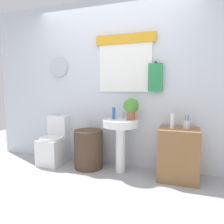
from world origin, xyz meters
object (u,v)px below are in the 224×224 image
at_px(toilet, 55,145).
at_px(soap_bottle, 114,113).
at_px(potted_plant, 131,107).
at_px(lotion_bottle, 172,121).
at_px(toothbrush_cup, 187,125).
at_px(wooden_cabinet, 178,154).
at_px(pedestal_sink, 121,132).
at_px(laundry_hamper, 89,149).

xyz_separation_m(toilet, soap_bottle, (1.03, 0.02, 0.57)).
distance_m(toilet, soap_bottle, 1.18).
height_order(potted_plant, lotion_bottle, potted_plant).
bearing_deg(toilet, lotion_bottle, -2.25).
distance_m(soap_bottle, lotion_bottle, 0.85).
height_order(lotion_bottle, toothbrush_cup, lotion_bottle).
bearing_deg(toilet, toothbrush_cup, -0.38).
xyz_separation_m(potted_plant, lotion_bottle, (0.58, -0.10, -0.16)).
bearing_deg(toothbrush_cup, lotion_bottle, -161.77).
distance_m(wooden_cabinet, potted_plant, 0.91).
xyz_separation_m(soap_bottle, potted_plant, (0.26, 0.01, 0.10)).
bearing_deg(toilet, soap_bottle, 0.90).
xyz_separation_m(toilet, pedestal_sink, (1.15, -0.03, 0.29)).
relative_size(wooden_cabinet, potted_plant, 2.22).
bearing_deg(pedestal_sink, soap_bottle, 157.38).
xyz_separation_m(laundry_hamper, potted_plant, (0.66, 0.06, 0.67)).
height_order(toilet, pedestal_sink, toilet).
height_order(wooden_cabinet, toothbrush_cup, toothbrush_cup).
distance_m(toilet, lotion_bottle, 1.94).
distance_m(toilet, toothbrush_cup, 2.11).
height_order(pedestal_sink, potted_plant, potted_plant).
xyz_separation_m(laundry_hamper, wooden_cabinet, (1.33, 0.00, 0.06)).
bearing_deg(laundry_hamper, toothbrush_cup, 0.81).
height_order(toilet, laundry_hamper, toilet).
relative_size(wooden_cabinet, soap_bottle, 4.05).
bearing_deg(pedestal_sink, potted_plant, 23.20).
bearing_deg(toothbrush_cup, laundry_hamper, -179.19).
height_order(soap_bottle, toothbrush_cup, soap_bottle).
height_order(toilet, wooden_cabinet, toilet).
distance_m(laundry_hamper, wooden_cabinet, 1.33).
height_order(wooden_cabinet, soap_bottle, soap_bottle).
relative_size(pedestal_sink, toothbrush_cup, 4.21).
distance_m(lotion_bottle, toothbrush_cup, 0.20).
bearing_deg(lotion_bottle, laundry_hamper, 178.15).
bearing_deg(potted_plant, wooden_cabinet, -5.10).
relative_size(pedestal_sink, wooden_cabinet, 1.11).
bearing_deg(laundry_hamper, pedestal_sink, 0.00).
relative_size(laundry_hamper, potted_plant, 1.87).
height_order(pedestal_sink, lotion_bottle, lotion_bottle).
relative_size(potted_plant, lotion_bottle, 1.57).
bearing_deg(pedestal_sink, lotion_bottle, -3.18).
xyz_separation_m(laundry_hamper, lotion_bottle, (1.24, -0.04, 0.51)).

